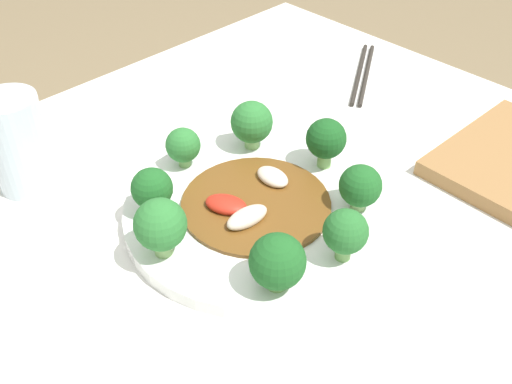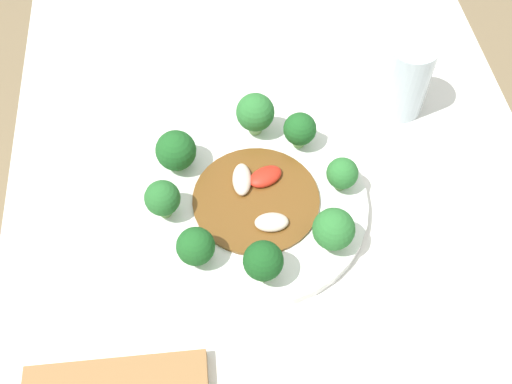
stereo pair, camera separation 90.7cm
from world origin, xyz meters
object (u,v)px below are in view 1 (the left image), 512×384
broccoli_north (183,146)px  broccoli_south (346,232)px  broccoli_southeast (360,186)px  broccoli_northwest (152,189)px  stirfry_center (253,203)px  broccoli_east (326,140)px  drinking_glass (18,143)px  plate (256,211)px  broccoli_southwest (277,262)px  broccoli_northeast (252,123)px  chopsticks (363,74)px  broccoli_west (160,225)px

broccoli_north → broccoli_south: (0.02, -0.24, 0.01)m
broccoli_southeast → broccoli_northwest: same height
stirfry_center → broccoli_east: bearing=-3.2°
broccoli_southeast → drinking_glass: size_ratio=0.46×
plate → broccoli_northwest: broccoli_northwest is taller
broccoli_north → broccoli_southwest: 0.23m
broccoli_northeast → stirfry_center: bearing=-133.4°
broccoli_east → drinking_glass: 0.37m
broccoli_northwest → broccoli_northeast: bearing=5.1°
stirfry_center → broccoli_southeast: bearing=-46.1°
broccoli_east → stirfry_center: (-0.12, 0.01, -0.03)m
chopsticks → broccoli_northwest: bearing=-173.9°
broccoli_east → chopsticks: broccoli_east is taller
broccoli_north → broccoli_south: size_ratio=0.86×
broccoli_east → drinking_glass: bearing=137.8°
broccoli_south → broccoli_east: bearing=47.5°
broccoli_southwest → chopsticks: broccoli_southwest is taller
broccoli_southeast → broccoli_west: broccoli_west is taller
plate → broccoli_southwest: 0.13m
broccoli_southeast → drinking_glass: bearing=126.1°
plate → broccoli_east: (0.11, -0.01, 0.05)m
chopsticks → broccoli_southwest: bearing=-152.6°
broccoli_north → drinking_glass: size_ratio=0.42×
stirfry_center → drinking_glass: bearing=122.9°
broccoli_northeast → stirfry_center: 0.12m
stirfry_center → broccoli_north: bearing=93.1°
broccoli_northwest → drinking_glass: size_ratio=0.47×
broccoli_northwest → broccoli_west: bearing=-119.2°
drinking_glass → plate: bearing=-56.8°
broccoli_north → broccoli_east: (0.12, -0.12, 0.01)m
plate → broccoli_south: size_ratio=5.05×
broccoli_southwest → broccoli_south: broccoli_southwest is taller
broccoli_north → broccoli_northwest: broccoli_northwest is taller
broccoli_southeast → broccoli_southwest: (-0.15, -0.02, 0.00)m
broccoli_northwest → broccoli_northeast: broccoli_northeast is taller
plate → broccoli_south: broccoli_south is taller
broccoli_east → chopsticks: (0.25, 0.13, -0.05)m
broccoli_west → broccoli_northwest: broccoli_west is taller
broccoli_northwest → chopsticks: bearing=6.1°
broccoli_northwest → chopsticks: broccoli_northwest is taller
plate → broccoli_northeast: size_ratio=4.75×
broccoli_southwest → drinking_glass: bearing=104.2°
broccoli_south → drinking_glass: bearing=114.3°
broccoli_southeast → broccoli_west: bearing=154.1°
broccoli_southeast → drinking_glass: 0.41m
broccoli_west → broccoli_northeast: bearing=20.2°
broccoli_northeast → drinking_glass: drinking_glass is taller
broccoli_north → stirfry_center: bearing=-86.9°
stirfry_center → chopsticks: (0.37, 0.12, -0.02)m
broccoli_northwest → broccoli_northeast: 0.17m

